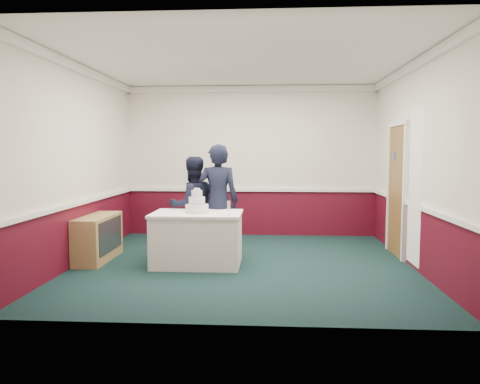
# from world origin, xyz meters

# --- Properties ---
(ground) EXTENTS (5.00, 5.00, 0.00)m
(ground) POSITION_xyz_m (0.00, 0.00, 0.00)
(ground) COLOR #132E28
(ground) RESTS_ON ground
(room_shell) EXTENTS (5.00, 5.00, 3.00)m
(room_shell) POSITION_xyz_m (0.08, 0.61, 1.97)
(room_shell) COLOR silver
(room_shell) RESTS_ON ground
(sideboard) EXTENTS (0.41, 1.20, 0.70)m
(sideboard) POSITION_xyz_m (-2.28, 0.11, 0.35)
(sideboard) COLOR tan
(sideboard) RESTS_ON ground
(cake_table) EXTENTS (1.32, 0.92, 0.79)m
(cake_table) POSITION_xyz_m (-0.69, -0.09, 0.40)
(cake_table) COLOR white
(cake_table) RESTS_ON ground
(wedding_cake) EXTENTS (0.35, 0.35, 0.36)m
(wedding_cake) POSITION_xyz_m (-0.69, -0.09, 0.90)
(wedding_cake) COLOR white
(wedding_cake) RESTS_ON cake_table
(cake_knife) EXTENTS (0.04, 0.22, 0.00)m
(cake_knife) POSITION_xyz_m (-0.72, -0.29, 0.79)
(cake_knife) COLOR silver
(cake_knife) RESTS_ON cake_table
(champagne_flute) EXTENTS (0.05, 0.05, 0.21)m
(champagne_flute) POSITION_xyz_m (-0.19, -0.37, 0.93)
(champagne_flute) COLOR silver
(champagne_flute) RESTS_ON cake_table
(person_man) EXTENTS (0.98, 0.90, 1.61)m
(person_man) POSITION_xyz_m (-0.86, 0.54, 0.81)
(person_man) COLOR black
(person_man) RESTS_ON ground
(person_woman) EXTENTS (0.68, 0.46, 1.81)m
(person_woman) POSITION_xyz_m (-0.44, 0.45, 0.91)
(person_woman) COLOR black
(person_woman) RESTS_ON ground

